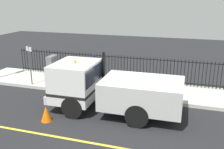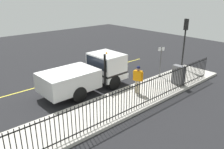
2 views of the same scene
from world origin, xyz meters
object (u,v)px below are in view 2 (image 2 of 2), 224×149
(traffic_light_near, at_px, (185,34))
(street_sign, at_px, (161,58))
(utility_cabinet, at_px, (178,75))
(worker_standing, at_px, (138,77))
(work_truck, at_px, (90,72))
(traffic_cone, at_px, (99,71))

(traffic_light_near, height_order, street_sign, traffic_light_near)
(traffic_light_near, distance_m, utility_cabinet, 4.24)
(worker_standing, height_order, street_sign, street_sign)
(work_truck, bearing_deg, traffic_cone, 127.90)
(street_sign, bearing_deg, traffic_cone, -138.60)
(work_truck, xyz_separation_m, worker_standing, (2.74, 1.58, 0.06))
(work_truck, height_order, utility_cabinet, work_truck)
(traffic_light_near, distance_m, street_sign, 3.20)
(traffic_cone, height_order, street_sign, street_sign)
(utility_cabinet, height_order, traffic_cone, utility_cabinet)
(work_truck, relative_size, utility_cabinet, 4.51)
(worker_standing, xyz_separation_m, utility_cabinet, (0.83, 3.16, -0.44))
(work_truck, relative_size, traffic_light_near, 1.48)
(traffic_light_near, relative_size, street_sign, 1.76)
(work_truck, distance_m, traffic_light_near, 8.33)
(work_truck, bearing_deg, utility_cabinet, 52.09)
(traffic_light_near, relative_size, traffic_cone, 6.07)
(work_truck, distance_m, utility_cabinet, 5.94)
(traffic_light_near, xyz_separation_m, street_sign, (-0.05, -2.87, -1.41))
(traffic_light_near, xyz_separation_m, traffic_cone, (-3.47, -5.89, -2.67))
(traffic_cone, xyz_separation_m, street_sign, (3.42, 3.02, 1.26))
(traffic_light_near, bearing_deg, traffic_cone, 49.72)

